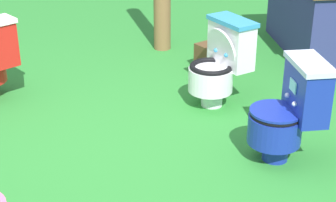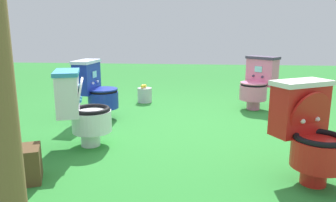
{
  "view_description": "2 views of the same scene",
  "coord_description": "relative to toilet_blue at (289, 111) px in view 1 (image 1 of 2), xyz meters",
  "views": [
    {
      "loc": [
        3.38,
        -0.43,
        2.01
      ],
      "look_at": [
        -0.05,
        0.37,
        0.35
      ],
      "focal_mm": 58.69,
      "sensor_mm": 36.0,
      "label": 1
    },
    {
      "loc": [
        -3.45,
        -0.14,
        1.08
      ],
      "look_at": [
        -0.21,
        0.18,
        0.36
      ],
      "focal_mm": 34.28,
      "sensor_mm": 36.0,
      "label": 2
    }
  ],
  "objects": [
    {
      "name": "ground",
      "position": [
        -0.32,
        -1.13,
        -0.37
      ],
      "size": [
        14.0,
        14.0,
        0.0
      ],
      "primitive_type": "plane",
      "color": "#2D8433"
    },
    {
      "name": "toilet_blue",
      "position": [
        0.0,
        0.0,
        0.0
      ],
      "size": [
        0.45,
        0.53,
        0.73
      ],
      "rotation": [
        0.0,
        0.0,
        3.05
      ],
      "color": "#192D9E",
      "rests_on": "ground"
    },
    {
      "name": "toilet_white",
      "position": [
        -0.97,
        -0.17,
        0.0
      ],
      "size": [
        0.54,
        0.6,
        0.73
      ],
      "rotation": [
        0.0,
        0.0,
        3.47
      ],
      "color": "white",
      "rests_on": "ground"
    },
    {
      "name": "vendor_table",
      "position": [
        -2.0,
        1.31,
        0.02
      ],
      "size": [
        1.55,
        1.02,
        0.85
      ],
      "rotation": [
        0.0,
        0.0,
        -0.11
      ],
      "color": "navy",
      "rests_on": "ground"
    },
    {
      "name": "small_crate",
      "position": [
        -1.73,
        0.02,
        -0.24
      ],
      "size": [
        0.34,
        0.37,
        0.26
      ],
      "primitive_type": "cube",
      "rotation": [
        0.0,
        0.0,
        5.13
      ],
      "color": "brown",
      "rests_on": "ground"
    }
  ]
}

